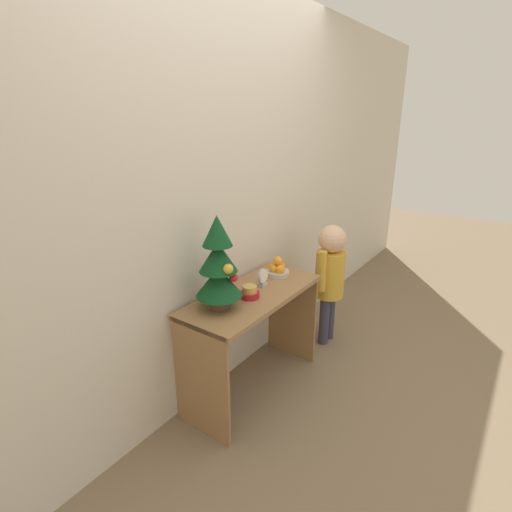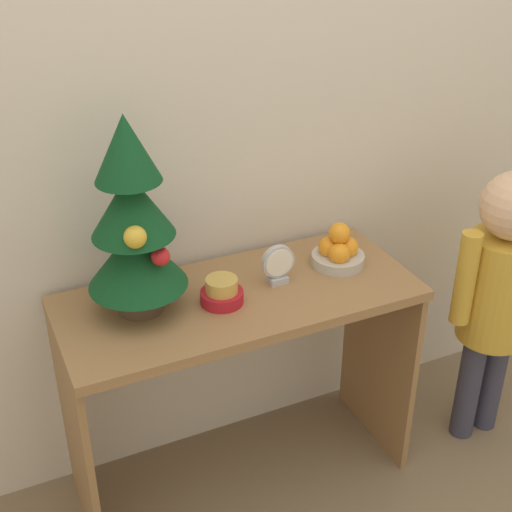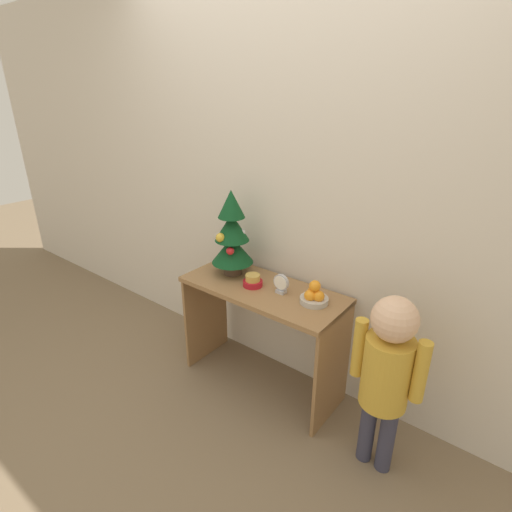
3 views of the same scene
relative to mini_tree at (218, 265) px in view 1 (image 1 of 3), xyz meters
The scene contains 8 objects.
ground_plane 1.03m from the mini_tree, 43.30° to the right, with size 12.00×12.00×0.00m, color #7A664C.
back_wall 0.45m from the mini_tree, 39.29° to the left, with size 7.00×0.05×2.50m, color beige.
console_table 0.51m from the mini_tree, ahead, with size 1.01×0.43×0.70m.
mini_tree is the anchor object (origin of this frame).
fruit_bowl 0.64m from the mini_tree, ahead, with size 0.16×0.16×0.14m.
singing_bowl 0.32m from the mini_tree, 15.67° to the right, with size 0.12×0.12×0.07m.
desk_clock 0.45m from the mini_tree, ahead, with size 0.10×0.04×0.12m.
child_figure 1.17m from the mini_tree, ahead, with size 0.35×0.22×0.97m.
Camera 1 is at (-1.83, -1.10, 1.75)m, focal length 28.00 mm.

